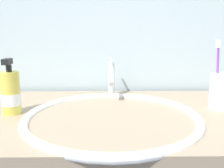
% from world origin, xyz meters
% --- Properties ---
extents(sink_basin, '(0.49, 0.49, 0.12)m').
position_xyz_m(sink_basin, '(-0.02, -0.05, 0.78)').
color(sink_basin, white).
rests_on(sink_basin, vanity_counter).
extents(faucet, '(0.02, 0.14, 0.13)m').
position_xyz_m(faucet, '(-0.02, 0.19, 0.89)').
color(faucet, silver).
rests_on(faucet, sink_basin).
extents(toothbrush_cup, '(0.08, 0.08, 0.11)m').
position_xyz_m(toothbrush_cup, '(0.32, 0.04, 0.88)').
color(toothbrush_cup, white).
rests_on(toothbrush_cup, vanity_counter).
extents(toothbrush_purple, '(0.01, 0.03, 0.20)m').
position_xyz_m(toothbrush_purple, '(0.31, 0.07, 0.94)').
color(toothbrush_purple, purple).
rests_on(toothbrush_purple, toothbrush_cup).
extents(soap_dispenser, '(0.06, 0.06, 0.16)m').
position_xyz_m(soap_dispenser, '(-0.31, 0.00, 0.88)').
color(soap_dispenser, '#DBCC4C').
rests_on(soap_dispenser, vanity_counter).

